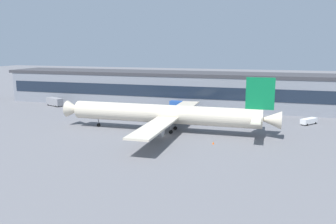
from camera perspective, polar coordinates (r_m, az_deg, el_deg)
name	(u,v)px	position (r m, az deg, el deg)	size (l,w,h in m)	color
ground_plane	(161,136)	(98.37, -1.17, -3.83)	(600.00, 600.00, 0.00)	slate
terminal_building	(199,90)	(145.14, 5.09, 3.61)	(169.87, 20.34, 14.00)	gray
airliner	(167,114)	(102.08, -0.16, -0.35)	(64.32, 55.32, 16.36)	beige
fuel_truck	(55,101)	(154.19, -17.77, 1.63)	(8.83, 5.86, 3.35)	gray
catering_truck	(179,106)	(133.23, 1.79, 0.97)	(7.33, 2.97, 4.15)	#2651A5
belt_loader	(309,121)	(120.53, 21.71, -1.35)	(5.50, 6.28, 1.95)	white
traffic_cone_0	(213,143)	(90.53, 7.30, -4.96)	(0.54, 0.54, 0.68)	#F2590C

